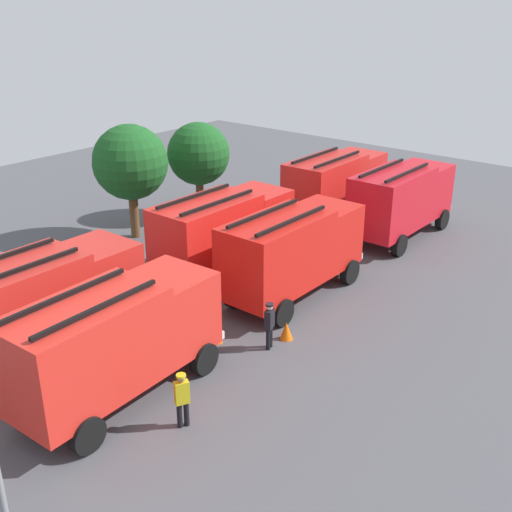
% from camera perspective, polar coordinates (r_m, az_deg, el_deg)
% --- Properties ---
extents(ground_plane, '(55.26, 55.26, 0.00)m').
position_cam_1_polar(ground_plane, '(27.52, 0.00, -2.69)').
color(ground_plane, '#4C4C51').
extents(fire_truck_0, '(7.31, 3.03, 3.88)m').
position_cam_1_polar(fire_truck_0, '(19.70, -12.64, -7.24)').
color(fire_truck_0, red).
rests_on(fire_truck_0, ground).
extents(fire_truck_1, '(7.21, 2.77, 3.88)m').
position_cam_1_polar(fire_truck_1, '(25.75, 3.33, 0.66)').
color(fire_truck_1, red).
rests_on(fire_truck_1, ground).
extents(fire_truck_2, '(7.20, 2.75, 3.88)m').
position_cam_1_polar(fire_truck_2, '(33.09, 13.04, 5.15)').
color(fire_truck_2, red).
rests_on(fire_truck_2, ground).
extents(fire_truck_3, '(7.24, 2.84, 3.88)m').
position_cam_1_polar(fire_truck_3, '(22.75, -18.72, -3.69)').
color(fire_truck_3, red).
rests_on(fire_truck_3, ground).
extents(fire_truck_4, '(7.21, 2.77, 3.88)m').
position_cam_1_polar(fire_truck_4, '(27.86, -2.96, 2.40)').
color(fire_truck_4, red).
rests_on(fire_truck_4, ground).
extents(fire_truck_5, '(7.24, 2.86, 3.88)m').
position_cam_1_polar(fire_truck_5, '(35.07, 7.21, 6.55)').
color(fire_truck_5, red).
rests_on(fire_truck_5, ground).
extents(firefighter_0, '(0.47, 0.35, 1.78)m').
position_cam_1_polar(firefighter_0, '(22.40, 1.22, -6.11)').
color(firefighter_0, black).
rests_on(firefighter_0, ground).
extents(firefighter_1, '(0.48, 0.41, 1.78)m').
position_cam_1_polar(firefighter_1, '(18.77, -6.71, -12.60)').
color(firefighter_1, black).
rests_on(firefighter_1, ground).
extents(firefighter_2, '(0.46, 0.47, 1.80)m').
position_cam_1_polar(firefighter_2, '(39.18, 6.56, 6.57)').
color(firefighter_2, black).
rests_on(firefighter_2, ground).
extents(tree_0, '(3.79, 3.79, 5.88)m').
position_cam_1_polar(tree_0, '(32.48, -11.32, 8.28)').
color(tree_0, brown).
rests_on(tree_0, ground).
extents(tree_1, '(3.46, 3.46, 5.36)m').
position_cam_1_polar(tree_1, '(35.28, -5.23, 9.17)').
color(tree_1, brown).
rests_on(tree_1, ground).
extents(traffic_cone_0, '(0.48, 0.48, 0.68)m').
position_cam_1_polar(traffic_cone_0, '(23.32, 2.77, -6.77)').
color(traffic_cone_0, '#F2600C').
rests_on(traffic_cone_0, ground).
extents(traffic_cone_1, '(0.44, 0.44, 0.64)m').
position_cam_1_polar(traffic_cone_1, '(23.14, -3.60, -7.11)').
color(traffic_cone_1, '#F2600C').
rests_on(traffic_cone_1, ground).
extents(traffic_cone_2, '(0.40, 0.40, 0.57)m').
position_cam_1_polar(traffic_cone_2, '(38.03, 5.69, 4.95)').
color(traffic_cone_2, '#F2600C').
rests_on(traffic_cone_2, ground).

